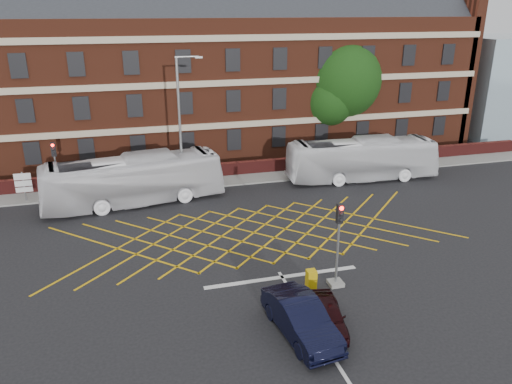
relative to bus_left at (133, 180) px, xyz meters
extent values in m
plane|color=black|center=(6.71, -8.85, -1.70)|extent=(120.00, 120.00, 0.00)
cube|color=#5C2717|center=(6.71, 13.15, 4.30)|extent=(50.00, 12.00, 12.00)
cube|color=black|center=(6.71, 13.15, 10.30)|extent=(51.00, 10.61, 10.61)
cube|color=#B7A88C|center=(6.71, 7.07, 5.30)|extent=(50.00, 0.18, 0.50)
cube|color=black|center=(6.71, 7.09, 3.80)|extent=(1.20, 0.14, 1.80)
cube|color=#521715|center=(6.71, 4.15, -1.15)|extent=(56.00, 0.50, 1.10)
cube|color=slate|center=(6.71, 3.15, -1.64)|extent=(60.00, 3.00, 0.12)
cube|color=#99B2BF|center=(40.71, 12.15, 3.30)|extent=(14.00, 10.00, 10.00)
cube|color=#CC990C|center=(6.71, -6.85, -1.70)|extent=(8.22, 8.22, 0.02)
cube|color=silver|center=(6.71, -12.35, -1.69)|extent=(8.00, 0.30, 0.02)
cube|color=silver|center=(6.71, -18.85, -1.69)|extent=(0.15, 14.00, 0.02)
imported|color=silver|center=(0.00, 0.00, 0.00)|extent=(12.53, 4.60, 3.41)
imported|color=silver|center=(17.46, 0.59, -0.06)|extent=(11.96, 3.54, 3.29)
imported|color=black|center=(5.99, -16.99, -0.92)|extent=(2.24, 4.91, 1.56)
imported|color=black|center=(7.24, -16.79, -1.12)|extent=(2.05, 3.66, 1.18)
cylinder|color=black|center=(19.17, 9.06, 0.88)|extent=(0.90, 0.90, 5.18)
sphere|color=black|center=(19.17, 9.06, 4.94)|extent=(7.36, 7.36, 7.36)
sphere|color=black|center=(17.67, 8.26, 3.27)|extent=(4.79, 4.79, 4.79)
sphere|color=black|center=(20.67, 9.86, 3.67)|extent=(4.42, 4.42, 4.42)
cube|color=slate|center=(9.01, -13.73, -1.60)|extent=(0.70, 0.70, 0.20)
cylinder|color=gray|center=(9.01, -13.73, 0.05)|extent=(0.12, 0.12, 3.50)
cube|color=black|center=(9.01, -13.73, 2.10)|extent=(0.30, 0.25, 0.95)
sphere|color=#FF0C05|center=(9.01, -13.87, 2.42)|extent=(0.20, 0.20, 0.20)
cube|color=slate|center=(-5.02, 1.65, -1.60)|extent=(0.70, 0.70, 0.20)
cylinder|color=gray|center=(-5.02, 1.65, 0.05)|extent=(0.12, 0.12, 3.50)
cube|color=black|center=(-5.02, 1.65, 2.10)|extent=(0.30, 0.25, 0.95)
sphere|color=#FF0C05|center=(-5.02, 1.51, 2.42)|extent=(0.20, 0.20, 0.20)
cube|color=slate|center=(3.49, 1.02, -1.60)|extent=(1.00, 1.00, 0.20)
cylinder|color=gray|center=(3.49, 1.02, 3.14)|extent=(0.18, 0.18, 9.69)
cylinder|color=gray|center=(4.19, 1.02, 7.99)|extent=(1.60, 0.12, 0.12)
cube|color=gray|center=(4.99, 1.02, 7.94)|extent=(0.50, 0.20, 0.12)
cylinder|color=gray|center=(-7.34, 2.24, -0.60)|extent=(0.10, 0.10, 2.20)
cube|color=silver|center=(-7.34, 2.16, 0.20)|extent=(1.10, 0.06, 0.45)
cube|color=silver|center=(-7.34, 2.16, -0.30)|extent=(1.10, 0.06, 0.40)
cube|color=silver|center=(-7.34, 2.16, -0.75)|extent=(1.10, 0.06, 0.35)
cube|color=#C7A10B|center=(7.70, -13.76, -1.20)|extent=(0.46, 0.45, 1.01)
camera|label=1|loc=(-0.39, -33.31, 11.11)|focal=35.00mm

